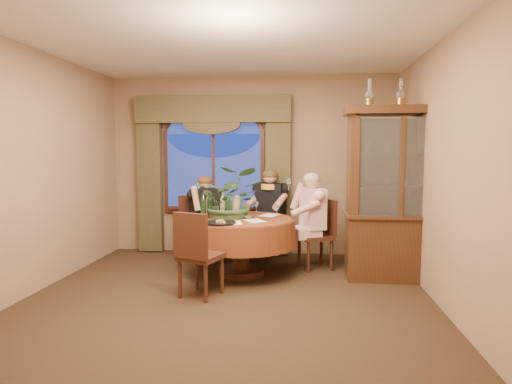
# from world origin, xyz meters

# --- Properties ---
(floor) EXTENTS (5.00, 5.00, 0.00)m
(floor) POSITION_xyz_m (0.00, 0.00, 0.00)
(floor) COLOR black
(floor) RESTS_ON ground
(wall_back) EXTENTS (4.50, 0.00, 4.50)m
(wall_back) POSITION_xyz_m (0.00, 2.50, 1.40)
(wall_back) COLOR #8D6D52
(wall_back) RESTS_ON ground
(wall_right) EXTENTS (0.00, 5.00, 5.00)m
(wall_right) POSITION_xyz_m (2.25, 0.00, 1.40)
(wall_right) COLOR #8D6D52
(wall_right) RESTS_ON ground
(ceiling) EXTENTS (5.00, 5.00, 0.00)m
(ceiling) POSITION_xyz_m (0.00, 0.00, 2.80)
(ceiling) COLOR white
(ceiling) RESTS_ON wall_back
(window) EXTENTS (1.62, 0.10, 1.32)m
(window) POSITION_xyz_m (-0.60, 2.43, 1.30)
(window) COLOR navy
(window) RESTS_ON wall_back
(arched_transom) EXTENTS (1.60, 0.06, 0.44)m
(arched_transom) POSITION_xyz_m (-0.60, 2.43, 2.08)
(arched_transom) COLOR navy
(arched_transom) RESTS_ON wall_back
(drapery_left) EXTENTS (0.38, 0.14, 2.32)m
(drapery_left) POSITION_xyz_m (-1.63, 2.38, 1.18)
(drapery_left) COLOR #413A23
(drapery_left) RESTS_ON floor
(drapery_right) EXTENTS (0.38, 0.14, 2.32)m
(drapery_right) POSITION_xyz_m (0.43, 2.38, 1.18)
(drapery_right) COLOR #413A23
(drapery_right) RESTS_ON floor
(swag_valance) EXTENTS (2.45, 0.16, 0.42)m
(swag_valance) POSITION_xyz_m (-0.60, 2.35, 2.28)
(swag_valance) COLOR #413A23
(swag_valance) RESTS_ON wall_back
(dining_table) EXTENTS (1.68, 1.68, 0.75)m
(dining_table) POSITION_xyz_m (0.01, 1.25, 0.38)
(dining_table) COLOR maroon
(dining_table) RESTS_ON floor
(china_cabinet) EXTENTS (1.35, 0.53, 2.18)m
(china_cabinet) POSITION_xyz_m (1.99, 1.24, 1.09)
(china_cabinet) COLOR #361D10
(china_cabinet) RESTS_ON floor
(oil_lamp_left) EXTENTS (0.11, 0.11, 0.34)m
(oil_lamp_left) POSITION_xyz_m (1.62, 1.24, 2.35)
(oil_lamp_left) COLOR #A5722D
(oil_lamp_left) RESTS_ON china_cabinet
(oil_lamp_center) EXTENTS (0.11, 0.11, 0.34)m
(oil_lamp_center) POSITION_xyz_m (1.99, 1.24, 2.35)
(oil_lamp_center) COLOR #A5722D
(oil_lamp_center) RESTS_ON china_cabinet
(oil_lamp_right) EXTENTS (0.11, 0.11, 0.34)m
(oil_lamp_right) POSITION_xyz_m (2.37, 1.24, 2.35)
(oil_lamp_right) COLOR #A5722D
(oil_lamp_right) RESTS_ON china_cabinet
(chair_right) EXTENTS (0.54, 0.54, 0.96)m
(chair_right) POSITION_xyz_m (0.99, 1.64, 0.48)
(chair_right) COLOR black
(chair_right) RESTS_ON floor
(chair_back_right) EXTENTS (0.50, 0.50, 0.96)m
(chair_back_right) POSITION_xyz_m (0.21, 2.17, 0.48)
(chair_back_right) COLOR black
(chair_back_right) RESTS_ON floor
(chair_back) EXTENTS (0.59, 0.59, 0.96)m
(chair_back) POSITION_xyz_m (-0.73, 1.92, 0.48)
(chair_back) COLOR black
(chair_back) RESTS_ON floor
(chair_front_left) EXTENTS (0.54, 0.54, 0.96)m
(chair_front_left) POSITION_xyz_m (-0.32, 0.36, 0.48)
(chair_front_left) COLOR black
(chair_front_left) RESTS_ON floor
(person_pink) EXTENTS (0.58, 0.61, 1.34)m
(person_pink) POSITION_xyz_m (0.95, 1.62, 0.67)
(person_pink) COLOR beige
(person_pink) RESTS_ON floor
(person_back) EXTENTS (0.62, 0.61, 1.27)m
(person_back) POSITION_xyz_m (-0.65, 1.99, 0.63)
(person_back) COLOR black
(person_back) RESTS_ON floor
(person_scarf) EXTENTS (0.60, 0.58, 1.36)m
(person_scarf) POSITION_xyz_m (0.33, 2.23, 0.68)
(person_scarf) COLOR black
(person_scarf) RESTS_ON floor
(stoneware_vase) EXTENTS (0.15, 0.15, 0.28)m
(stoneware_vase) POSITION_xyz_m (-0.08, 1.38, 0.89)
(stoneware_vase) COLOR tan
(stoneware_vase) RESTS_ON dining_table
(centerpiece_plant) EXTENTS (0.87, 0.97, 0.76)m
(centerpiece_plant) POSITION_xyz_m (-0.13, 1.35, 1.33)
(centerpiece_plant) COLOR #335732
(centerpiece_plant) RESTS_ON dining_table
(olive_bowl) EXTENTS (0.14, 0.14, 0.04)m
(olive_bowl) POSITION_xyz_m (0.09, 1.24, 0.77)
(olive_bowl) COLOR #4E562D
(olive_bowl) RESTS_ON dining_table
(cheese_platter) EXTENTS (0.38, 0.38, 0.02)m
(cheese_platter) POSITION_xyz_m (-0.18, 0.80, 0.76)
(cheese_platter) COLOR black
(cheese_platter) RESTS_ON dining_table
(wine_bottle_0) EXTENTS (0.07, 0.07, 0.33)m
(wine_bottle_0) POSITION_xyz_m (-0.44, 1.34, 0.92)
(wine_bottle_0) COLOR tan
(wine_bottle_0) RESTS_ON dining_table
(wine_bottle_1) EXTENTS (0.07, 0.07, 0.33)m
(wine_bottle_1) POSITION_xyz_m (-0.28, 1.42, 0.92)
(wine_bottle_1) COLOR black
(wine_bottle_1) RESTS_ON dining_table
(wine_bottle_2) EXTENTS (0.07, 0.07, 0.33)m
(wine_bottle_2) POSITION_xyz_m (-0.40, 1.24, 0.92)
(wine_bottle_2) COLOR black
(wine_bottle_2) RESTS_ON dining_table
(wine_bottle_3) EXTENTS (0.07, 0.07, 0.33)m
(wine_bottle_3) POSITION_xyz_m (-0.25, 1.31, 0.92)
(wine_bottle_3) COLOR tan
(wine_bottle_3) RESTS_ON dining_table
(wine_bottle_4) EXTENTS (0.07, 0.07, 0.33)m
(wine_bottle_4) POSITION_xyz_m (-0.16, 1.22, 0.92)
(wine_bottle_4) COLOR black
(wine_bottle_4) RESTS_ON dining_table
(wine_bottle_5) EXTENTS (0.07, 0.07, 0.33)m
(wine_bottle_5) POSITION_xyz_m (-0.48, 1.19, 0.92)
(wine_bottle_5) COLOR black
(wine_bottle_5) RESTS_ON dining_table
(tasting_paper_0) EXTENTS (0.33, 0.37, 0.00)m
(tasting_paper_0) POSITION_xyz_m (0.21, 1.05, 0.75)
(tasting_paper_0) COLOR white
(tasting_paper_0) RESTS_ON dining_table
(tasting_paper_1) EXTENTS (0.30, 0.35, 0.00)m
(tasting_paper_1) POSITION_xyz_m (0.36, 1.54, 0.75)
(tasting_paper_1) COLOR white
(tasting_paper_1) RESTS_ON dining_table
(tasting_paper_2) EXTENTS (0.27, 0.34, 0.00)m
(tasting_paper_2) POSITION_xyz_m (-0.04, 0.87, 0.75)
(tasting_paper_2) COLOR white
(tasting_paper_2) RESTS_ON dining_table
(wine_glass_person_pink) EXTENTS (0.07, 0.07, 0.18)m
(wine_glass_person_pink) POSITION_xyz_m (0.47, 1.43, 0.84)
(wine_glass_person_pink) COLOR silver
(wine_glass_person_pink) RESTS_ON dining_table
(wine_glass_person_back) EXTENTS (0.07, 0.07, 0.18)m
(wine_glass_person_back) POSITION_xyz_m (-0.32, 1.62, 0.84)
(wine_glass_person_back) COLOR silver
(wine_glass_person_back) RESTS_ON dining_table
(wine_glass_person_scarf) EXTENTS (0.07, 0.07, 0.18)m
(wine_glass_person_scarf) POSITION_xyz_m (0.16, 1.72, 0.84)
(wine_glass_person_scarf) COLOR silver
(wine_glass_person_scarf) RESTS_ON dining_table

